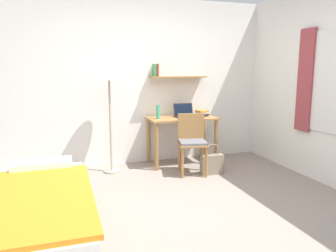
# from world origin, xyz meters

# --- Properties ---
(ground_plane) EXTENTS (5.28, 5.28, 0.00)m
(ground_plane) POSITION_xyz_m (0.00, 0.00, 0.00)
(ground_plane) COLOR gray
(wall_back) EXTENTS (4.40, 0.27, 2.60)m
(wall_back) POSITION_xyz_m (0.00, 2.02, 1.30)
(wall_back) COLOR white
(wall_back) RESTS_ON ground_plane
(bed) EXTENTS (0.90, 1.95, 0.54)m
(bed) POSITION_xyz_m (-1.50, -0.20, 0.24)
(bed) COLOR #9E703D
(bed) RESTS_ON ground_plane
(desk) EXTENTS (1.07, 0.56, 0.75)m
(desk) POSITION_xyz_m (0.54, 1.70, 0.61)
(desk) COLOR #9E703D
(desk) RESTS_ON ground_plane
(desk_chair) EXTENTS (0.49, 0.47, 0.87)m
(desk_chair) POSITION_xyz_m (0.51, 1.20, 0.49)
(desk_chair) COLOR #9E703D
(desk_chair) RESTS_ON ground_plane
(standing_lamp) EXTENTS (0.40, 0.40, 1.58)m
(standing_lamp) POSITION_xyz_m (-0.61, 1.61, 1.39)
(standing_lamp) COLOR #B2A893
(standing_lamp) RESTS_ON ground_plane
(laptop) EXTENTS (0.33, 0.22, 0.21)m
(laptop) POSITION_xyz_m (0.59, 1.75, 0.81)
(laptop) COLOR black
(laptop) RESTS_ON desk
(water_bottle) EXTENTS (0.06, 0.06, 0.21)m
(water_bottle) POSITION_xyz_m (0.13, 1.68, 0.86)
(water_bottle) COLOR #42A87F
(water_bottle) RESTS_ON desk
(book_stack) EXTENTS (0.19, 0.23, 0.09)m
(book_stack) POSITION_xyz_m (0.91, 1.76, 0.80)
(book_stack) COLOR #333338
(book_stack) RESTS_ON desk
(handbag) EXTENTS (0.33, 0.11, 0.45)m
(handbag) POSITION_xyz_m (0.77, 1.06, 0.16)
(handbag) COLOR gray
(handbag) RESTS_ON ground_plane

